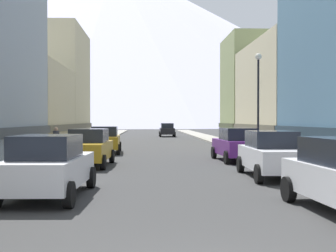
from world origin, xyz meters
TOP-DOWN VIEW (x-y plane):
  - sidewalk_left at (-6.25, 35.00)m, footprint 2.50×100.00m
  - sidewalk_right at (6.25, 35.00)m, footprint 2.50×100.00m
  - storefront_left_2 at (-10.92, 29.06)m, footprint 7.13×10.79m
  - storefront_left_3 at (-11.08, 39.71)m, footprint 7.46×10.37m
  - storefront_right_2 at (11.69, 29.84)m, footprint 8.68×13.51m
  - storefront_right_3 at (11.74, 41.25)m, footprint 8.78×8.45m
  - car_left_0 at (-3.80, 7.24)m, footprint 2.21×4.47m
  - car_left_1 at (-3.80, 15.70)m, footprint 2.20×4.46m
  - car_left_2 at (-3.80, 23.76)m, footprint 2.20×4.46m
  - car_right_1 at (3.80, 11.24)m, footprint 2.14×4.44m
  - car_right_2 at (3.80, 17.82)m, footprint 2.24×4.48m
  - car_driving_0 at (1.60, 52.11)m, footprint 2.06×4.40m
  - potted_plant_2 at (7.00, 17.88)m, footprint 0.70×0.70m
  - pedestrian_0 at (-6.25, 20.10)m, footprint 0.36×0.36m
  - streetlamp_right at (5.35, 19.42)m, footprint 0.36×0.36m
  - mountain_backdrop at (-20.31, 260.00)m, footprint 325.27×325.27m

SIDE VIEW (x-z plane):
  - sidewalk_left at x=-6.25m, z-range 0.00..0.15m
  - sidewalk_right at x=6.25m, z-range 0.00..0.15m
  - potted_plant_2 at x=7.00m, z-range 0.23..1.22m
  - car_left_0 at x=-3.80m, z-range 0.01..1.79m
  - car_left_1 at x=-3.80m, z-range 0.01..1.79m
  - car_left_2 at x=-3.80m, z-range 0.01..1.79m
  - car_right_1 at x=3.80m, z-range 0.01..1.79m
  - car_right_2 at x=3.80m, z-range 0.01..1.79m
  - car_driving_0 at x=1.60m, z-range 0.01..1.79m
  - pedestrian_0 at x=-6.25m, z-range 0.09..1.74m
  - storefront_left_2 at x=-10.92m, z-range -0.12..6.31m
  - streetlamp_right at x=5.35m, z-range 1.06..6.92m
  - storefront_right_2 at x=11.69m, z-range -0.15..8.39m
  - storefront_right_3 at x=11.74m, z-range -0.18..10.98m
  - storefront_left_3 at x=-11.08m, z-range -0.18..11.23m
  - mountain_backdrop at x=-20.31m, z-range 0.00..96.85m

